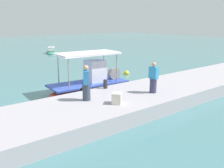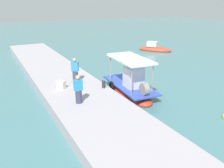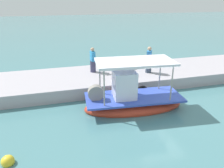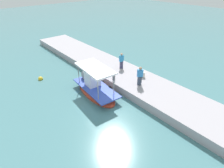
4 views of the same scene
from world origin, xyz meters
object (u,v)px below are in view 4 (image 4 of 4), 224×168
at_px(mooring_bollard, 114,78).
at_px(cargo_crate, 142,74).
at_px(fisherman_by_crate, 140,77).
at_px(marker_buoy, 41,79).
at_px(fisherman_near_bollard, 121,61).
at_px(main_fishing_boat, 95,89).

distance_m(mooring_bollard, cargo_crate, 2.82).
height_order(fisherman_by_crate, marker_buoy, fisherman_by_crate).
bearing_deg(mooring_bollard, marker_buoy, 38.82).
bearing_deg(marker_buoy, fisherman_by_crate, -143.25).
bearing_deg(fisherman_near_bollard, marker_buoy, 57.79).
xyz_separation_m(cargo_crate, marker_buoy, (7.19, 7.30, -0.90)).
distance_m(fisherman_near_bollard, cargo_crate, 2.77).
relative_size(cargo_crate, marker_buoy, 1.14).
height_order(main_fishing_boat, mooring_bollard, main_fishing_boat).
bearing_deg(cargo_crate, fisherman_by_crate, 122.29).
bearing_deg(marker_buoy, cargo_crate, -134.57).
distance_m(main_fishing_boat, marker_buoy, 6.36).
height_order(fisherman_near_bollard, cargo_crate, fisherman_near_bollard).
bearing_deg(fisherman_near_bollard, cargo_crate, -175.65).
xyz_separation_m(main_fishing_boat, fisherman_by_crate, (-2.32, -3.19, 1.04)).
xyz_separation_m(fisherman_near_bollard, cargo_crate, (-2.72, -0.21, -0.50)).
bearing_deg(mooring_bollard, fisherman_by_crate, -149.78).
height_order(fisherman_by_crate, mooring_bollard, fisherman_by_crate).
xyz_separation_m(main_fishing_boat, mooring_bollard, (-0.24, -1.97, 0.50)).
xyz_separation_m(mooring_bollard, cargo_crate, (-1.26, -2.53, 0.01)).
distance_m(fisherman_near_bollard, fisherman_by_crate, 3.72).
bearing_deg(cargo_crate, fisherman_near_bollard, 4.35).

